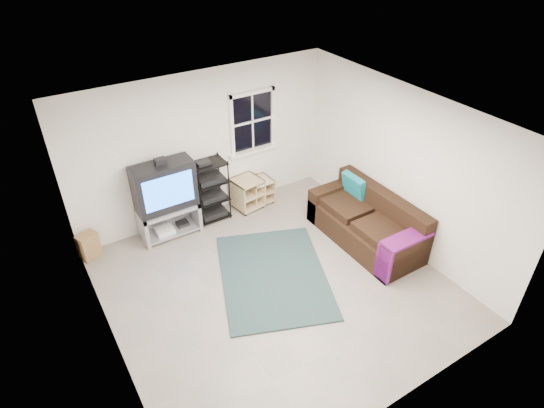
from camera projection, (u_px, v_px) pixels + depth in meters
room at (253, 126)px, 7.91m from camera, size 4.60×4.62×4.60m
tv_unit at (165, 194)px, 7.35m from camera, size 0.98×0.49×1.44m
av_rack at (211, 194)px, 7.89m from camera, size 0.58×0.42×1.15m
side_table_left at (246, 192)px, 8.31m from camera, size 0.55×0.55×0.58m
side_table_right at (259, 188)px, 8.46m from camera, size 0.43×0.46×0.49m
sofa at (367, 224)px, 7.46m from camera, size 0.90×2.03×0.93m
shag_rug at (273, 275)px, 6.90m from camera, size 2.21×2.54×0.03m
paper_bag at (89, 246)px, 7.16m from camera, size 0.35×0.30×0.43m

